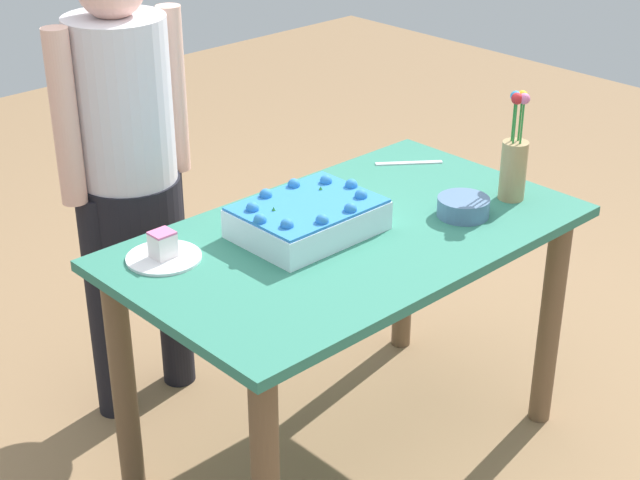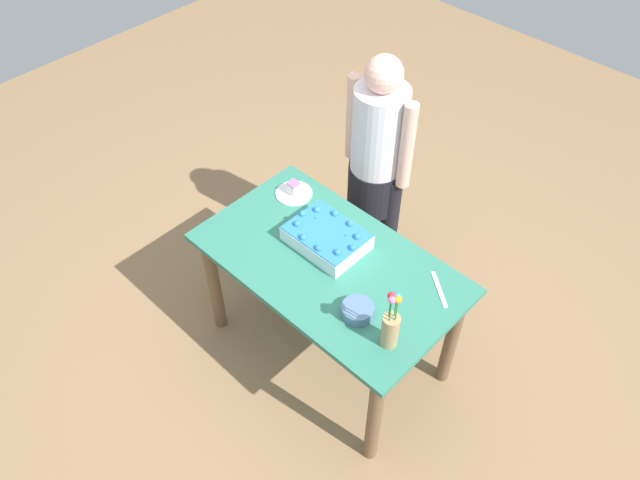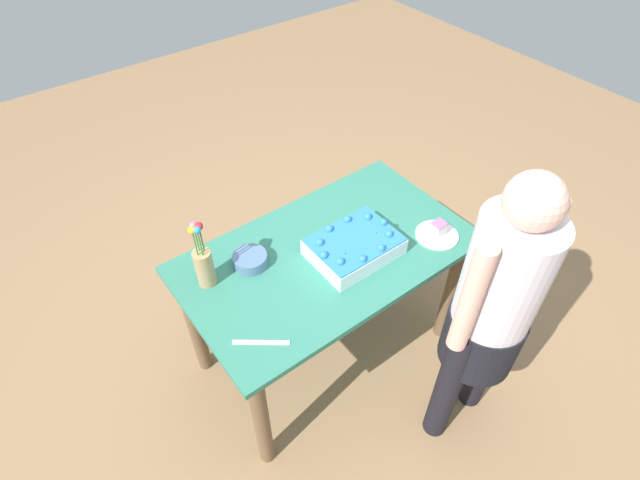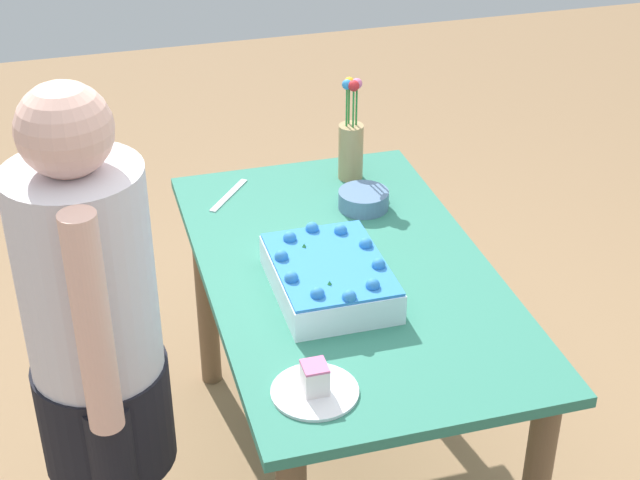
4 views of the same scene
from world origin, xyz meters
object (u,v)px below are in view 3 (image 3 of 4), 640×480
serving_plate_with_slice (437,232)px  person_standing (493,307)px  sheet_cake (354,246)px  fruit_bowl (250,260)px  flower_vase (204,263)px  cake_knife (261,343)px

serving_plate_with_slice → person_standing: (-0.20, -0.46, 0.06)m
sheet_cake → person_standing: size_ratio=0.26×
person_standing → fruit_bowl: bearing=35.5°
flower_vase → fruit_bowl: size_ratio=2.20×
fruit_bowl → serving_plate_with_slice: bearing=-25.1°
sheet_cake → fruit_bowl: bearing=151.1°
serving_plate_with_slice → flower_vase: (-0.99, 0.39, 0.10)m
sheet_cake → serving_plate_with_slice: (0.38, -0.15, -0.03)m
serving_plate_with_slice → cake_knife: size_ratio=0.91×
fruit_bowl → person_standing: person_standing is taller
flower_vase → cake_knife: bearing=-87.6°
cake_knife → flower_vase: 0.41m
sheet_cake → cake_knife: bearing=-165.5°
sheet_cake → fruit_bowl: size_ratio=2.53×
person_standing → cake_knife: bearing=59.6°
flower_vase → person_standing: 1.16m
flower_vase → person_standing: person_standing is taller
cake_knife → flower_vase: (-0.02, 0.40, 0.12)m
sheet_cake → serving_plate_with_slice: 0.41m
cake_knife → person_standing: size_ratio=0.15×
cake_knife → sheet_cake: bearing=-127.7°
fruit_bowl → cake_knife: bearing=-116.1°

